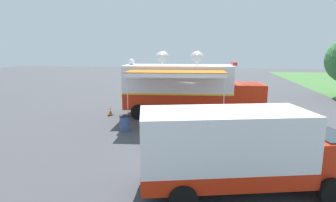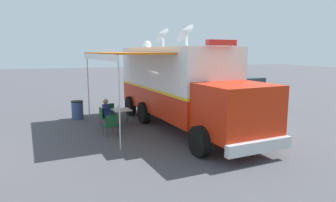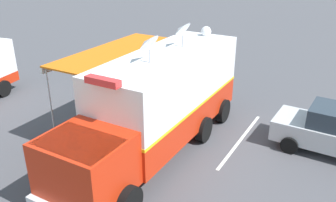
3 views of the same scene
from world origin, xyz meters
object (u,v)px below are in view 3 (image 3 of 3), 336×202
object	(u,v)px
folding_table	(129,106)
car_behind_truck	(335,131)
folding_chair_spare_by_truck	(90,118)
command_truck	(158,100)
water_bottle	(125,103)
seated_responder	(119,103)
trash_bin	(129,88)
folding_chair_beside_table	(135,101)
folding_chair_at_table	(116,105)
traffic_cone	(210,92)

from	to	relation	value
folding_table	car_behind_truck	world-z (taller)	car_behind_truck
folding_chair_spare_by_truck	command_truck	bearing A→B (deg)	-171.99
folding_table	water_bottle	distance (m)	0.25
seated_responder	trash_bin	distance (m)	2.37
command_truck	folding_chair_beside_table	world-z (taller)	command_truck
seated_responder	folding_chair_at_table	bearing A→B (deg)	4.44
command_truck	trash_bin	bearing A→B (deg)	-38.05
water_bottle	seated_responder	distance (m)	0.51
folding_chair_at_table	folding_chair_beside_table	world-z (taller)	same
command_truck	folding_chair_at_table	xyz separation A→B (m)	(3.17, -1.17, -1.43)
command_truck	traffic_cone	size ratio (longest dim) A/B	16.64
folding_chair_at_table	car_behind_truck	size ratio (longest dim) A/B	0.20
command_truck	folding_table	distance (m)	2.93
folding_table	trash_bin	world-z (taller)	trash_bin
command_truck	folding_chair_at_table	bearing A→B (deg)	-20.21
seated_responder	car_behind_truck	distance (m)	8.77
folding_chair_at_table	car_behind_truck	distance (m)	8.96
folding_table	folding_chair_at_table	distance (m)	0.82
command_truck	seated_responder	xyz separation A→B (m)	(2.98, -1.18, -1.30)
water_bottle	seated_responder	world-z (taller)	seated_responder
water_bottle	folding_chair_spare_by_truck	xyz separation A→B (m)	(0.62, 1.49, -0.32)
command_truck	folding_chair_beside_table	bearing A→B (deg)	-36.04
folding_chair_at_table	trash_bin	world-z (taller)	trash_bin
water_bottle	traffic_cone	size ratio (longest dim) A/B	0.39
traffic_cone	command_truck	bearing A→B (deg)	97.17
folding_chair_spare_by_truck	seated_responder	xyz separation A→B (m)	(-0.17, -1.62, 0.14)
folding_chair_at_table	car_behind_truck	bearing A→B (deg)	-166.02
water_bottle	trash_bin	world-z (taller)	water_bottle
folding_table	car_behind_truck	distance (m)	8.19
folding_chair_spare_by_truck	seated_responder	distance (m)	1.64
trash_bin	water_bottle	bearing A→B (deg)	126.37
folding_table	trash_bin	size ratio (longest dim) A/B	0.94
folding_chair_beside_table	folding_chair_at_table	bearing A→B (deg)	62.76
water_bottle	folding_chair_spare_by_truck	world-z (taller)	water_bottle
traffic_cone	folding_chair_at_table	bearing A→B (deg)	59.65
trash_bin	car_behind_truck	bearing A→B (deg)	-179.46
folding_table	water_bottle	size ratio (longest dim) A/B	3.84
folding_chair_spare_by_truck	car_behind_truck	distance (m)	9.46
folding_table	folding_chair_spare_by_truck	distance (m)	1.78
trash_bin	folding_chair_spare_by_truck	bearing A→B (deg)	105.10
folding_table	folding_chair_at_table	world-z (taller)	folding_chair_at_table
traffic_cone	seated_responder	bearing A→B (deg)	61.49
folding_table	seated_responder	world-z (taller)	seated_responder
car_behind_truck	trash_bin	bearing A→B (deg)	0.54
folding_chair_at_table	folding_chair_beside_table	bearing A→B (deg)	-117.24
water_bottle	car_behind_truck	distance (m)	8.37
folding_chair_spare_by_truck	folding_chair_beside_table	bearing A→B (deg)	-99.40
folding_chair_spare_by_truck	trash_bin	world-z (taller)	trash_bin
folding_chair_at_table	car_behind_truck	xyz separation A→B (m)	(-8.69, -2.16, 0.37)
folding_chair_at_table	folding_chair_spare_by_truck	world-z (taller)	same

